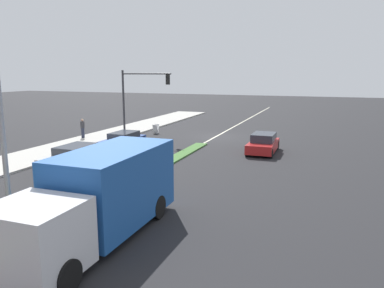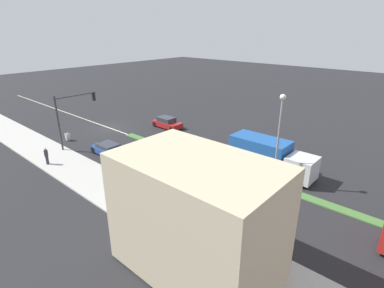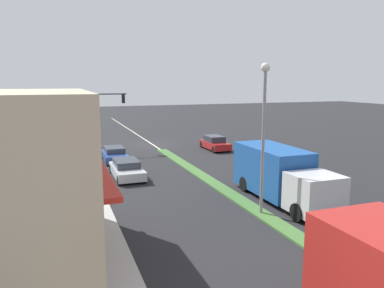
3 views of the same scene
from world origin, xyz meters
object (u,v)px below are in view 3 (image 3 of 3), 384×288
object	(u,v)px
delivery_truck	(281,174)
coupe_blue	(115,154)
street_lamp	(264,120)
warning_aframe_sign	(97,143)
hatchback_red	(215,143)
pedestrian	(48,149)
traffic_signal_main	(94,111)
sedan_silver	(127,169)

from	to	relation	value
delivery_truck	coupe_blue	world-z (taller)	delivery_truck
street_lamp	warning_aframe_sign	xyz separation A→B (m)	(5.71, -22.33, -4.35)
hatchback_red	warning_aframe_sign	bearing A→B (deg)	-25.09
pedestrian	warning_aframe_sign	size ratio (longest dim) A/B	1.91
pedestrian	warning_aframe_sign	world-z (taller)	pedestrian
pedestrian	traffic_signal_main	bearing A→B (deg)	-149.73
pedestrian	hatchback_red	distance (m)	15.18
sedan_silver	pedestrian	bearing A→B (deg)	-56.72
traffic_signal_main	warning_aframe_sign	distance (m)	4.28
delivery_truck	hatchback_red	world-z (taller)	delivery_truck
coupe_blue	warning_aframe_sign	bearing A→B (deg)	-84.27
coupe_blue	sedan_silver	xyz separation A→B (m)	(0.00, 5.67, 0.01)
traffic_signal_main	delivery_truck	size ratio (longest dim) A/B	0.75
delivery_truck	hatchback_red	distance (m)	15.90
street_lamp	traffic_signal_main	bearing A→B (deg)	-72.87
street_lamp	delivery_truck	xyz separation A→B (m)	(-2.20, -1.69, -3.31)
coupe_blue	hatchback_red	size ratio (longest dim) A/B	1.06
pedestrian	hatchback_red	bearing A→B (deg)	179.28
pedestrian	warning_aframe_sign	distance (m)	6.60
pedestrian	sedan_silver	world-z (taller)	pedestrian
delivery_truck	sedan_silver	size ratio (longest dim) A/B	1.71
pedestrian	delivery_truck	size ratio (longest dim) A/B	0.21
traffic_signal_main	hatchback_red	xyz separation A→B (m)	(-11.12, 2.56, -3.27)
pedestrian	delivery_truck	distance (m)	20.09
street_lamp	sedan_silver	world-z (taller)	street_lamp
delivery_truck	hatchback_red	xyz separation A→B (m)	(-2.80, -15.63, -0.83)
traffic_signal_main	street_lamp	size ratio (longest dim) A/B	0.76
street_lamp	pedestrian	size ratio (longest dim) A/B	4.61
traffic_signal_main	coupe_blue	world-z (taller)	traffic_signal_main
sedan_silver	hatchback_red	distance (m)	12.61
traffic_signal_main	street_lamp	world-z (taller)	street_lamp
warning_aframe_sign	delivery_truck	world-z (taller)	delivery_truck
warning_aframe_sign	delivery_truck	distance (m)	22.13
sedan_silver	traffic_signal_main	bearing A→B (deg)	-83.74
street_lamp	sedan_silver	size ratio (longest dim) A/B	1.68
pedestrian	sedan_silver	xyz separation A→B (m)	(-5.17, 7.88, -0.37)
street_lamp	hatchback_red	size ratio (longest dim) A/B	1.90
sedan_silver	hatchback_red	bearing A→B (deg)	-142.44
traffic_signal_main	sedan_silver	distance (m)	10.83
street_lamp	pedestrian	bearing A→B (deg)	-59.85
traffic_signal_main	coupe_blue	size ratio (longest dim) A/B	1.36
traffic_signal_main	street_lamp	bearing A→B (deg)	107.13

